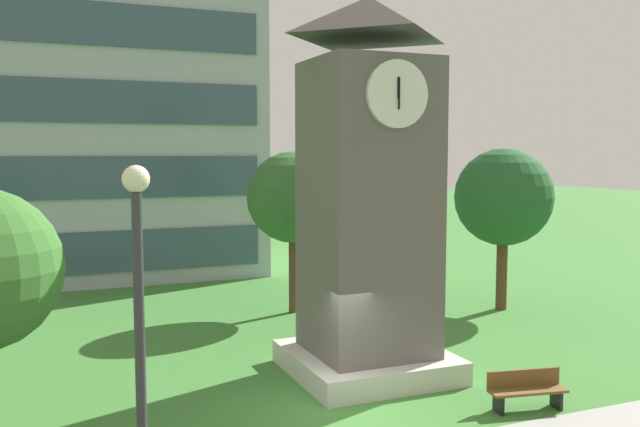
{
  "coord_description": "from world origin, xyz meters",
  "views": [
    {
      "loc": [
        -6.0,
        -13.56,
        5.83
      ],
      "look_at": [
        0.93,
        3.23,
        4.21
      ],
      "focal_mm": 38.1,
      "sensor_mm": 36.0,
      "label": 1
    }
  ],
  "objects_px": {
    "clock_tower": "(368,210)",
    "street_lamp": "(139,328)",
    "tree_streetside": "(503,198)",
    "tree_by_building": "(292,198)",
    "park_bench": "(526,390)"
  },
  "relations": [
    {
      "from": "clock_tower",
      "to": "street_lamp",
      "type": "distance_m",
      "value": 9.58
    },
    {
      "from": "tree_streetside",
      "to": "tree_by_building",
      "type": "bearing_deg",
      "value": 161.28
    },
    {
      "from": "street_lamp",
      "to": "tree_streetside",
      "type": "relative_size",
      "value": 0.94
    },
    {
      "from": "clock_tower",
      "to": "park_bench",
      "type": "xyz_separation_m",
      "value": [
        2.21,
        -3.7,
        -3.89
      ]
    },
    {
      "from": "street_lamp",
      "to": "tree_by_building",
      "type": "height_order",
      "value": "tree_by_building"
    },
    {
      "from": "tree_by_building",
      "to": "street_lamp",
      "type": "bearing_deg",
      "value": -117.48
    },
    {
      "from": "clock_tower",
      "to": "park_bench",
      "type": "height_order",
      "value": "clock_tower"
    },
    {
      "from": "park_bench",
      "to": "tree_by_building",
      "type": "relative_size",
      "value": 0.32
    },
    {
      "from": "tree_streetside",
      "to": "tree_by_building",
      "type": "distance_m",
      "value": 7.8
    },
    {
      "from": "park_bench",
      "to": "street_lamp",
      "type": "bearing_deg",
      "value": -161.05
    },
    {
      "from": "park_bench",
      "to": "tree_by_building",
      "type": "xyz_separation_m",
      "value": [
        -1.67,
        10.92,
        3.76
      ]
    },
    {
      "from": "park_bench",
      "to": "clock_tower",
      "type": "bearing_deg",
      "value": 120.88
    },
    {
      "from": "tree_by_building",
      "to": "tree_streetside",
      "type": "bearing_deg",
      "value": -18.72
    },
    {
      "from": "street_lamp",
      "to": "tree_by_building",
      "type": "distance_m",
      "value": 15.78
    },
    {
      "from": "tree_by_building",
      "to": "park_bench",
      "type": "bearing_deg",
      "value": -81.32
    }
  ]
}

